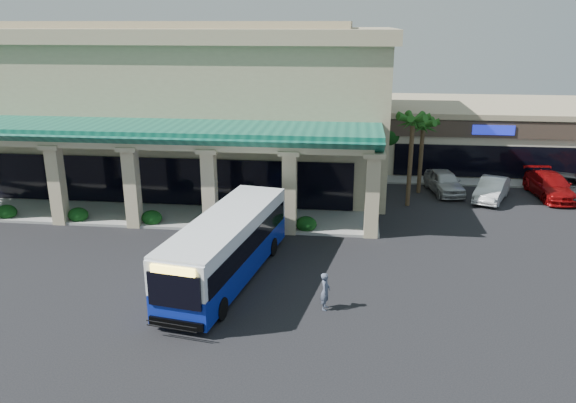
# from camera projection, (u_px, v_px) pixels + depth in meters

# --- Properties ---
(ground) EXTENTS (110.00, 110.00, 0.00)m
(ground) POSITION_uv_depth(u_px,v_px,m) (246.00, 270.00, 26.78)
(ground) COLOR black
(main_building) EXTENTS (30.80, 14.80, 11.35)m
(main_building) POSITION_uv_depth(u_px,v_px,m) (178.00, 102.00, 41.06)
(main_building) COLOR tan
(main_building) RESTS_ON ground
(arcade) EXTENTS (30.00, 6.20, 5.70)m
(arcade) POSITION_uv_depth(u_px,v_px,m) (134.00, 171.00, 33.23)
(arcade) COLOR #0E5746
(arcade) RESTS_ON ground
(strip_mall) EXTENTS (22.50, 12.50, 4.90)m
(strip_mall) POSITION_uv_depth(u_px,v_px,m) (512.00, 133.00, 46.72)
(strip_mall) COLOR beige
(strip_mall) RESTS_ON ground
(palm_0) EXTENTS (2.40, 2.40, 6.60)m
(palm_0) POSITION_uv_depth(u_px,v_px,m) (411.00, 155.00, 35.23)
(palm_0) COLOR #1C5215
(palm_0) RESTS_ON ground
(palm_1) EXTENTS (2.40, 2.40, 5.80)m
(palm_1) POSITION_uv_depth(u_px,v_px,m) (421.00, 152.00, 38.07)
(palm_1) COLOR #1C5215
(palm_1) RESTS_ON ground
(broadleaf_tree) EXTENTS (2.60, 2.60, 4.81)m
(broadleaf_tree) POSITION_uv_depth(u_px,v_px,m) (387.00, 143.00, 43.18)
(broadleaf_tree) COLOR black
(broadleaf_tree) RESTS_ON ground
(transit_bus) EXTENTS (4.25, 11.05, 3.01)m
(transit_bus) POSITION_uv_depth(u_px,v_px,m) (227.00, 248.00, 25.44)
(transit_bus) COLOR #0F239F
(transit_bus) RESTS_ON ground
(pedestrian) EXTENTS (0.45, 0.63, 1.60)m
(pedestrian) POSITION_uv_depth(u_px,v_px,m) (325.00, 291.00, 22.93)
(pedestrian) COLOR #4E576C
(pedestrian) RESTS_ON ground
(car_silver) EXTENTS (2.66, 4.87, 1.57)m
(car_silver) POSITION_uv_depth(u_px,v_px,m) (444.00, 182.00, 38.67)
(car_silver) COLOR #B5B5B5
(car_silver) RESTS_ON ground
(car_white) EXTENTS (3.26, 4.78, 1.49)m
(car_white) POSITION_uv_depth(u_px,v_px,m) (492.00, 189.00, 37.09)
(car_white) COLOR white
(car_white) RESTS_ON ground
(car_red) EXTENTS (2.71, 5.67, 1.59)m
(car_red) POSITION_uv_depth(u_px,v_px,m) (551.00, 186.00, 37.70)
(car_red) COLOR #960A0C
(car_red) RESTS_ON ground
(car_gray) EXTENTS (3.99, 5.91, 1.51)m
(car_gray) POSITION_uv_depth(u_px,v_px,m) (563.00, 186.00, 37.78)
(car_gray) COLOR #292B2E
(car_gray) RESTS_ON ground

